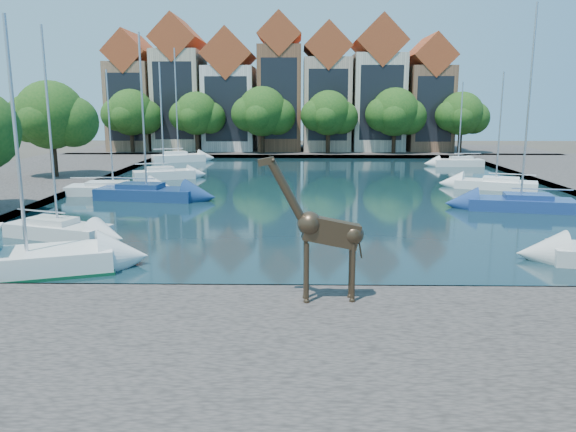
{
  "coord_description": "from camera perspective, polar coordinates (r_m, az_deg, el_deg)",
  "views": [
    {
      "loc": [
        -1.65,
        -18.37,
        6.64
      ],
      "look_at": [
        -1.98,
        -0.01,
        2.89
      ],
      "focal_mm": 35.0,
      "sensor_mm": 36.0,
      "label": 1
    }
  ],
  "objects": [
    {
      "name": "sailboat_right_b",
      "position": [
        37.4,
        22.56,
        1.44
      ],
      "size": [
        6.56,
        3.38,
        12.2
      ],
      "color": "navy",
      "rests_on": "water_basin"
    },
    {
      "name": "sailboat_left_e",
      "position": [
        64.06,
        -11.07,
        6.03
      ],
      "size": [
        6.06,
        4.12,
        12.24
      ],
      "color": "white",
      "rests_on": "water_basin"
    },
    {
      "name": "townhouse_east_end",
      "position": [
        76.2,
        13.93,
        11.55
      ],
      "size": [
        5.44,
        9.18,
        14.43
      ],
      "color": "brown",
      "rests_on": "far_quay"
    },
    {
      "name": "sailboat_left_a",
      "position": [
        29.77,
        -22.33,
        -1.01
      ],
      "size": [
        5.59,
        3.47,
        10.03
      ],
      "color": "beige",
      "rests_on": "water_basin"
    },
    {
      "name": "water_basin",
      "position": [
        42.92,
        3.22,
        2.66
      ],
      "size": [
        38.0,
        50.0,
        0.08
      ],
      "primitive_type": "cube",
      "color": "black",
      "rests_on": "ground"
    },
    {
      "name": "sailboat_right_c",
      "position": [
        45.86,
        20.35,
        3.2
      ],
      "size": [
        6.27,
        4.11,
        8.74
      ],
      "color": "white",
      "rests_on": "water_basin"
    },
    {
      "name": "townhouse_west_inner",
      "position": [
        74.89,
        -5.89,
        12.01
      ],
      "size": [
        6.43,
        9.18,
        15.15
      ],
      "color": "silver",
      "rests_on": "far_quay"
    },
    {
      "name": "sailboat_right_d",
      "position": [
        61.08,
        16.91,
        5.39
      ],
      "size": [
        5.01,
        1.86,
        8.53
      ],
      "color": "silver",
      "rests_on": "water_basin"
    },
    {
      "name": "far_tree_far_west",
      "position": [
        71.8,
        -15.6,
        9.95
      ],
      "size": [
        7.28,
        5.6,
        7.68
      ],
      "color": "#332114",
      "rests_on": "far_quay"
    },
    {
      "name": "townhouse_east_mid",
      "position": [
        75.06,
        9.01,
        12.51
      ],
      "size": [
        6.43,
        9.18,
        16.65
      ],
      "color": "beige",
      "rests_on": "far_quay"
    },
    {
      "name": "sailboat_left_c",
      "position": [
        42.5,
        -17.32,
        2.79
      ],
      "size": [
        6.55,
        2.63,
        8.77
      ],
      "color": "silver",
      "rests_on": "water_basin"
    },
    {
      "name": "side_tree_left_far",
      "position": [
        50.61,
        -22.87,
        9.22
      ],
      "size": [
        7.28,
        5.6,
        7.88
      ],
      "color": "#332114",
      "rests_on": "left_quay"
    },
    {
      "name": "far_tree_east",
      "position": [
        69.88,
        10.88,
        10.18
      ],
      "size": [
        7.54,
        5.8,
        7.84
      ],
      "color": "#332114",
      "rests_on": "far_quay"
    },
    {
      "name": "sailboat_left_b",
      "position": [
        39.59,
        -14.16,
        2.51
      ],
      "size": [
        7.06,
        3.36,
        11.0
      ],
      "color": "navy",
      "rests_on": "water_basin"
    },
    {
      "name": "far_tree_far_east",
      "position": [
        71.66,
        17.27,
        9.77
      ],
      "size": [
        6.76,
        5.2,
        7.36
      ],
      "color": "#332114",
      "rests_on": "far_quay"
    },
    {
      "name": "far_tree_west",
      "position": [
        69.97,
        -9.21,
        10.1
      ],
      "size": [
        6.76,
        5.2,
        7.36
      ],
      "color": "#332114",
      "rests_on": "far_quay"
    },
    {
      "name": "townhouse_west_mid",
      "position": [
        75.94,
        -10.9,
        12.53
      ],
      "size": [
        5.94,
        9.18,
        16.79
      ],
      "color": "#BBAD90",
      "rests_on": "far_quay"
    },
    {
      "name": "ground",
      "position": [
        19.61,
        5.85,
        -8.34
      ],
      "size": [
        160.0,
        160.0,
        0.0
      ],
      "primitive_type": "plane",
      "color": "#38332B",
      "rests_on": "ground"
    },
    {
      "name": "sailboat_left_d",
      "position": [
        49.72,
        -12.48,
        4.37
      ],
      "size": [
        5.43,
        3.63,
        9.8
      ],
      "color": "white",
      "rests_on": "water_basin"
    },
    {
      "name": "far_quay",
      "position": [
        74.66,
        2.3,
        6.61
      ],
      "size": [
        60.0,
        16.0,
        0.5
      ],
      "primitive_type": "cube",
      "color": "#4E4744",
      "rests_on": "ground"
    },
    {
      "name": "townhouse_west_end",
      "position": [
        77.37,
        -15.32,
        11.66
      ],
      "size": [
        5.44,
        9.18,
        14.93
      ],
      "color": "#8C694C",
      "rests_on": "far_quay"
    },
    {
      "name": "far_tree_mid_west",
      "position": [
        69.01,
        -2.54,
        10.4
      ],
      "size": [
        7.8,
        6.0,
        8.0
      ],
      "color": "#332114",
      "rests_on": "far_quay"
    },
    {
      "name": "townhouse_east_inner",
      "position": [
        74.46,
        3.92,
        12.34
      ],
      "size": [
        5.94,
        9.18,
        15.79
      ],
      "color": "tan",
      "rests_on": "far_quay"
    },
    {
      "name": "townhouse_center",
      "position": [
        74.42,
        -0.81,
        12.86
      ],
      "size": [
        5.44,
        9.18,
        16.93
      ],
      "color": "brown",
      "rests_on": "far_quay"
    },
    {
      "name": "giraffe_statue",
      "position": [
        17.32,
        3.59,
        -1.55
      ],
      "size": [
        3.18,
        0.64,
        4.54
      ],
      "color": "#3A2B1D",
      "rests_on": "near_quay"
    },
    {
      "name": "near_quay",
      "position": [
        13.15,
        8.51,
        -17.69
      ],
      "size": [
        50.0,
        14.0,
        0.5
      ],
      "primitive_type": "cube",
      "color": "#4E4744",
      "rests_on": "ground"
    },
    {
      "name": "far_tree_mid_east",
      "position": [
        68.98,
        4.2,
        10.25
      ],
      "size": [
        7.02,
        5.4,
        7.52
      ],
      "color": "#332114",
      "rests_on": "far_quay"
    }
  ]
}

